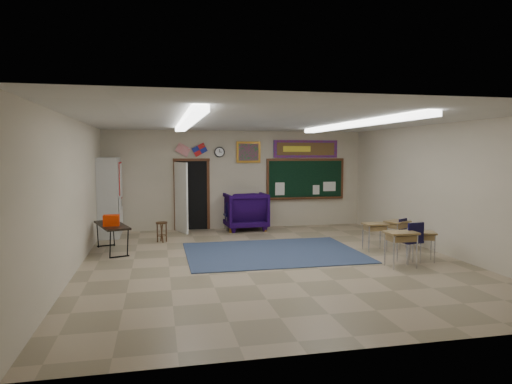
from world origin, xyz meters
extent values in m
plane|color=gray|center=(0.00, 0.00, 0.00)|extent=(9.00, 9.00, 0.00)
cube|color=beige|center=(0.00, 4.50, 1.50)|extent=(8.00, 0.04, 3.00)
cube|color=beige|center=(0.00, -4.50, 1.50)|extent=(8.00, 0.04, 3.00)
cube|color=beige|center=(-4.00, 0.00, 1.50)|extent=(0.04, 9.00, 3.00)
cube|color=beige|center=(4.00, 0.00, 1.50)|extent=(0.04, 9.00, 3.00)
cube|color=silver|center=(0.00, 0.00, 3.00)|extent=(8.00, 9.00, 0.04)
cube|color=#2D3A56|center=(0.20, 0.80, 0.01)|extent=(4.00, 3.00, 0.02)
cube|color=black|center=(-1.40, 4.49, 1.05)|extent=(0.95, 0.04, 2.10)
cube|color=white|center=(-1.75, 4.05, 1.03)|extent=(0.35, 0.86, 2.05)
cube|color=#532B17|center=(2.20, 4.47, 1.50)|extent=(2.55, 0.05, 1.30)
cube|color=black|center=(2.20, 4.46, 1.50)|extent=(2.40, 0.03, 1.15)
cube|color=#532B17|center=(2.20, 4.41, 0.90)|extent=(2.40, 0.12, 0.04)
cube|color=#AD0E1D|center=(2.20, 4.47, 2.45)|extent=(2.10, 0.04, 0.55)
cube|color=brown|center=(2.20, 4.46, 2.45)|extent=(1.90, 0.03, 0.40)
cube|color=#9B661E|center=(0.35, 4.47, 2.35)|extent=(0.75, 0.05, 0.65)
cube|color=#A51466|center=(0.35, 4.46, 2.35)|extent=(0.62, 0.03, 0.52)
cylinder|color=black|center=(-0.55, 4.47, 2.35)|extent=(0.32, 0.05, 0.32)
cylinder|color=white|center=(-0.55, 4.45, 2.35)|extent=(0.26, 0.02, 0.26)
cube|color=#AFB0AB|center=(-3.72, 3.85, 1.10)|extent=(0.55, 1.25, 2.20)
imported|color=#150431|center=(0.18, 4.15, 0.57)|extent=(1.28, 1.31, 1.14)
cube|color=#9B7C48|center=(2.65, 0.54, 0.64)|extent=(0.55, 0.41, 0.04)
cube|color=brown|center=(2.65, 0.54, 0.55)|extent=(0.48, 0.35, 0.11)
cube|color=#9B7C48|center=(3.31, 0.69, 0.66)|extent=(0.69, 0.62, 0.04)
cube|color=brown|center=(3.31, 0.69, 0.56)|extent=(0.59, 0.53, 0.11)
cube|color=#9B7C48|center=(2.42, -1.04, 0.71)|extent=(0.61, 0.46, 0.04)
cube|color=brown|center=(2.42, -1.04, 0.61)|extent=(0.53, 0.39, 0.12)
cube|color=#9B7C48|center=(3.15, -0.66, 0.62)|extent=(0.64, 0.56, 0.04)
cube|color=brown|center=(3.15, -0.66, 0.53)|extent=(0.55, 0.47, 0.11)
cube|color=black|center=(-3.48, 1.74, 0.63)|extent=(0.98, 1.66, 0.04)
cube|color=red|center=(-3.46, 1.52, 0.78)|extent=(0.35, 0.26, 0.25)
cylinder|color=#432E14|center=(-2.32, 2.67, 0.51)|extent=(0.30, 0.30, 0.04)
torus|color=#432E14|center=(-2.32, 2.67, 0.18)|extent=(0.25, 0.25, 0.02)
camera|label=1|loc=(-2.39, -9.36, 2.33)|focal=32.00mm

